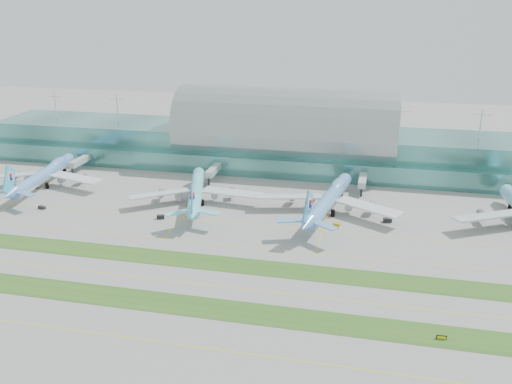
% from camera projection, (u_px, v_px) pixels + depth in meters
% --- Properties ---
extents(ground, '(700.00, 700.00, 0.00)m').
position_uv_depth(ground, '(221.00, 266.00, 199.60)').
color(ground, gray).
rests_on(ground, ground).
extents(terminal, '(340.00, 69.10, 36.00)m').
position_uv_depth(terminal, '(286.00, 140.00, 313.58)').
color(terminal, '#3D7A75').
rests_on(terminal, ground).
extents(grass_strip_near, '(420.00, 12.00, 0.08)m').
position_uv_depth(grass_strip_near, '(195.00, 306.00, 173.80)').
color(grass_strip_near, '#2D591E').
rests_on(grass_strip_near, ground).
extents(grass_strip_far, '(420.00, 12.00, 0.08)m').
position_uv_depth(grass_strip_far, '(223.00, 264.00, 201.43)').
color(grass_strip_far, '#2D591E').
rests_on(grass_strip_far, ground).
extents(taxiline_a, '(420.00, 0.35, 0.01)m').
position_uv_depth(taxiline_a, '(172.00, 343.00, 155.38)').
color(taxiline_a, yellow).
rests_on(taxiline_a, ground).
extents(taxiline_b, '(420.00, 0.35, 0.01)m').
position_uv_depth(taxiline_b, '(209.00, 285.00, 186.70)').
color(taxiline_b, yellow).
rests_on(taxiline_b, ground).
extents(taxiline_c, '(420.00, 0.35, 0.01)m').
position_uv_depth(taxiline_c, '(234.00, 245.00, 216.18)').
color(taxiline_c, yellow).
rests_on(taxiline_c, ground).
extents(taxiline_d, '(420.00, 0.35, 0.01)m').
position_uv_depth(taxiline_d, '(248.00, 224.00, 236.45)').
color(taxiline_d, yellow).
rests_on(taxiline_d, ground).
extents(airliner_a, '(63.21, 72.19, 19.87)m').
position_uv_depth(airliner_a, '(44.00, 174.00, 281.99)').
color(airliner_a, '#6193D6').
rests_on(airliner_a, ground).
extents(airliner_b, '(58.70, 67.94, 19.06)m').
position_uv_depth(airliner_b, '(196.00, 190.00, 259.04)').
color(airliner_b, '#6DDDEF').
rests_on(airliner_b, ground).
extents(airliner_c, '(65.14, 74.60, 20.57)m').
position_uv_depth(airliner_c, '(329.00, 198.00, 247.40)').
color(airliner_c, '#65A1DF').
rests_on(airliner_c, ground).
extents(gse_b, '(3.81, 2.44, 1.22)m').
position_uv_depth(gse_b, '(42.00, 207.00, 253.18)').
color(gse_b, black).
rests_on(gse_b, ground).
extents(gse_c, '(3.48, 2.44, 1.64)m').
position_uv_depth(gse_c, '(161.00, 217.00, 241.77)').
color(gse_c, black).
rests_on(gse_c, ground).
extents(gse_d, '(3.04, 1.77, 1.44)m').
position_uv_depth(gse_d, '(191.00, 206.00, 254.47)').
color(gse_d, black).
rests_on(gse_d, ground).
extents(gse_e, '(3.27, 2.44, 1.20)m').
position_uv_depth(gse_e, '(337.00, 224.00, 234.35)').
color(gse_e, '#CD920C').
rests_on(gse_e, ground).
extents(gse_f, '(3.77, 2.41, 1.78)m').
position_uv_depth(gse_f, '(387.00, 220.00, 238.09)').
color(gse_f, black).
rests_on(gse_f, ground).
extents(taxiway_sign_east, '(2.86, 0.47, 1.20)m').
position_uv_depth(taxiway_sign_east, '(442.00, 337.00, 157.08)').
color(taxiway_sign_east, black).
rests_on(taxiway_sign_east, ground).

